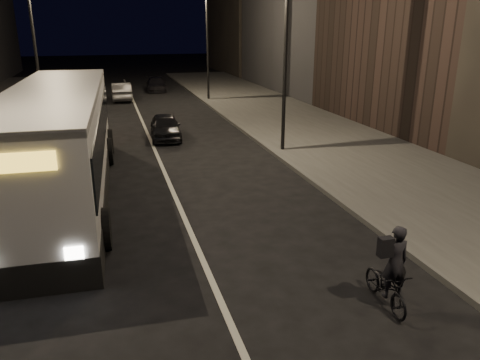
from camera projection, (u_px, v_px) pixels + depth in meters
ground at (232, 327)px, 9.06m from camera, size 180.00×180.00×0.00m
sidewalk_right at (321, 137)px, 24.02m from camera, size 7.00×70.00×0.16m
streetlight_right_mid at (280, 30)px, 19.71m from camera, size 1.20×0.44×8.12m
streetlight_right_far at (204, 28)px, 34.31m from camera, size 1.20×0.44×8.12m
streetlight_left_far at (38, 29)px, 26.07m from camera, size 1.20×0.44×8.12m
city_bus at (59, 138)px, 15.61m from camera, size 3.49×13.54×3.62m
cyclist_on_bicycle at (388, 279)px, 9.55m from camera, size 0.66×1.66×1.88m
car_near at (165, 127)px, 23.87m from camera, size 1.74×3.77×1.25m
car_mid at (121, 91)px, 36.12m from camera, size 1.48×4.15×1.36m
car_far at (156, 84)px, 41.19m from camera, size 1.87×4.11×1.17m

